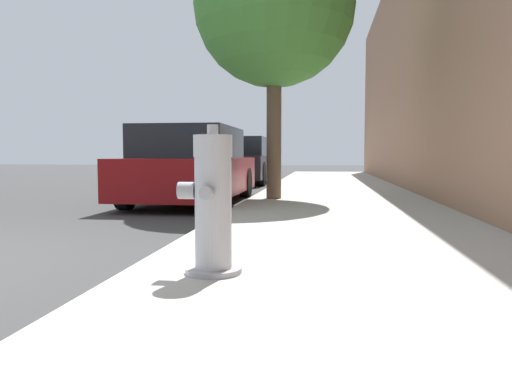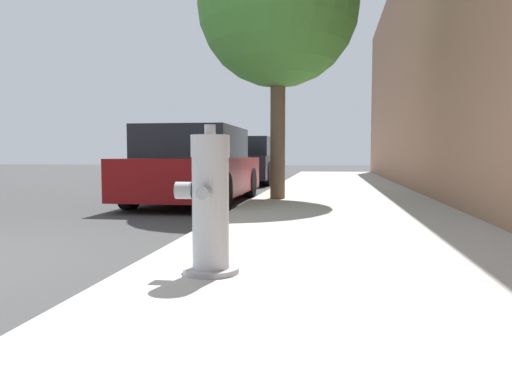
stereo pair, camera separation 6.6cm
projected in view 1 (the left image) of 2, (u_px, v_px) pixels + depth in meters
The scene contains 5 objects.
sidewalk_slab at pixel (363, 282), 3.23m from camera, with size 3.14×40.00×0.11m.
fire_hydrant at pixel (213, 206), 3.21m from camera, with size 0.41×0.42×0.96m.
parked_car_near at pixel (192, 167), 9.11m from camera, with size 1.75×4.21×1.38m.
parked_car_mid at pixel (241, 161), 15.38m from camera, with size 1.80×4.23×1.41m.
street_tree_near at pixel (274, 7), 8.58m from camera, with size 2.78×2.78×4.72m.
Camera 1 is at (3.25, -3.24, 0.88)m, focal length 35.00 mm.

